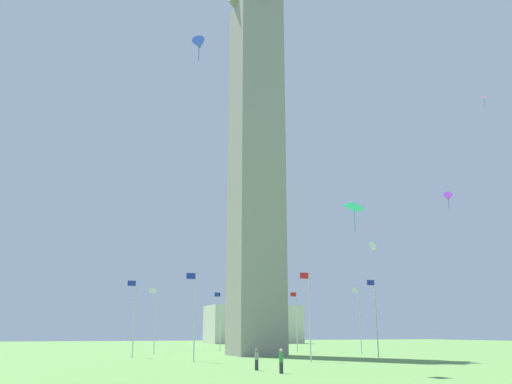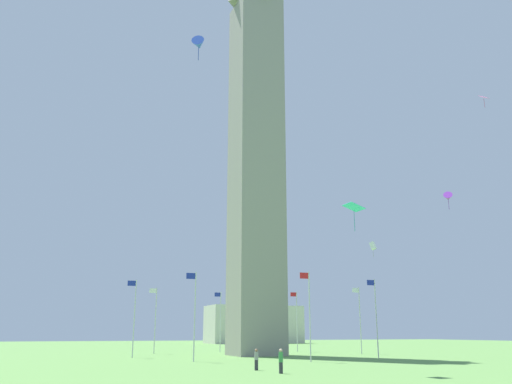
% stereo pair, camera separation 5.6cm
% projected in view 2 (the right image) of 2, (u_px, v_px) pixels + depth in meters
% --- Properties ---
extents(ground_plane, '(260.00, 260.00, 0.00)m').
position_uv_depth(ground_plane, '(256.00, 356.00, 69.39)').
color(ground_plane, '#609347').
extents(obelisk_monument, '(6.44, 6.44, 58.56)m').
position_uv_depth(obelisk_monument, '(256.00, 143.00, 76.83)').
color(obelisk_monument, gray).
rests_on(obelisk_monument, ground).
extents(flagpole_n, '(1.12, 0.14, 9.25)m').
position_uv_depth(flagpole_n, '(134.00, 315.00, 65.17)').
color(flagpole_n, silver).
rests_on(flagpole_n, ground).
extents(flagpole_ne, '(1.12, 0.14, 9.25)m').
position_uv_depth(flagpole_ne, '(194.00, 312.00, 56.63)').
color(flagpole_ne, silver).
rests_on(flagpole_ne, ground).
extents(flagpole_e, '(1.12, 0.14, 9.25)m').
position_uv_depth(flagpole_e, '(309.00, 312.00, 56.29)').
color(flagpole_e, silver).
rests_on(flagpole_e, ground).
extents(flagpole_se, '(1.12, 0.14, 9.25)m').
position_uv_depth(flagpole_se, '(376.00, 314.00, 64.37)').
color(flagpole_se, silver).
rests_on(flagpole_se, ground).
extents(flagpole_s, '(1.12, 0.14, 9.25)m').
position_uv_depth(flagpole_s, '(360.00, 317.00, 76.12)').
color(flagpole_s, silver).
rests_on(flagpole_s, ground).
extents(flagpole_sw, '(1.12, 0.14, 9.25)m').
position_uv_depth(flagpole_sw, '(297.00, 319.00, 84.67)').
color(flagpole_sw, silver).
rests_on(flagpole_sw, ground).
extents(flagpole_w, '(1.12, 0.14, 9.25)m').
position_uv_depth(flagpole_w, '(220.00, 319.00, 85.00)').
color(flagpole_w, silver).
rests_on(flagpole_w, ground).
extents(flagpole_nw, '(1.12, 0.14, 9.25)m').
position_uv_depth(flagpole_nw, '(155.00, 317.00, 76.93)').
color(flagpole_nw, silver).
rests_on(flagpole_nw, ground).
extents(person_gray_shirt, '(0.32, 0.32, 1.66)m').
position_uv_depth(person_gray_shirt, '(256.00, 360.00, 42.84)').
color(person_gray_shirt, '#2D2D38').
rests_on(person_gray_shirt, ground).
extents(person_green_shirt, '(0.32, 0.32, 1.76)m').
position_uv_depth(person_green_shirt, '(281.00, 361.00, 39.57)').
color(person_green_shirt, '#2D2D38').
rests_on(person_green_shirt, ground).
extents(kite_blue_delta, '(1.27, 1.33, 1.81)m').
position_uv_depth(kite_blue_delta, '(199.00, 44.00, 37.95)').
color(kite_blue_delta, blue).
extents(kite_purple_delta, '(1.56, 1.59, 2.02)m').
position_uv_depth(kite_purple_delta, '(448.00, 197.00, 59.71)').
color(kite_purple_delta, purple).
extents(kite_white_box, '(0.80, 0.87, 1.86)m').
position_uv_depth(kite_white_box, '(373.00, 246.00, 63.45)').
color(kite_white_box, white).
extents(kite_cyan_diamond, '(1.41, 1.46, 2.19)m').
position_uv_depth(kite_cyan_diamond, '(354.00, 208.00, 42.61)').
color(kite_cyan_diamond, '#33C6D1').
extents(kite_pink_diamond, '(0.80, 0.67, 1.36)m').
position_uv_depth(kite_pink_diamond, '(484.00, 98.00, 53.09)').
color(kite_pink_diamond, pink).
extents(distant_building, '(25.42, 11.64, 9.99)m').
position_uv_depth(distant_building, '(254.00, 325.00, 147.03)').
color(distant_building, beige).
rests_on(distant_building, ground).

